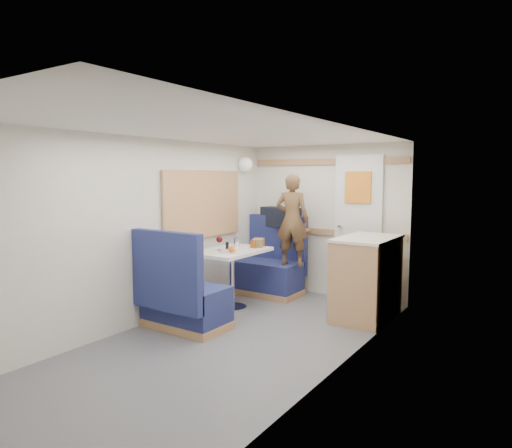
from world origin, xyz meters
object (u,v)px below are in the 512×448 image
Objects in this scene: wine_glass at (219,240)px; pepper_grinder at (227,246)px; bread_loaf at (258,243)px; galley_counter at (366,277)px; dinette_table at (231,262)px; orange_fruit at (231,249)px; dome_light at (245,164)px; bench_far at (270,272)px; tumbler_right at (237,243)px; bench_near at (182,301)px; duffel_bag at (281,217)px; person at (292,220)px; beer_glass at (253,245)px; cheese_block at (234,250)px; tumbler_left at (198,248)px; tray at (238,251)px; salt_grinder at (237,246)px.

pepper_grinder is (0.09, 0.03, -0.07)m from wine_glass.
galley_counter is at bearing 7.48° from bread_loaf.
dinette_table is 13.46× the size of orange_fruit.
dome_light reaches higher than dinette_table.
wine_glass is 1.65× the size of pepper_grinder.
bench_far is 1.14× the size of galley_counter.
dome_light is 0.86× the size of bread_loaf.
tumbler_right reaches higher than orange_fruit.
duffel_bag is at bearing 89.49° from bench_near.
beer_glass is (-0.22, -0.57, -0.27)m from person.
person is 1.07m from orange_fruit.
dome_light is at bearing 118.18° from cheese_block.
orange_fruit is (0.18, 0.62, 0.47)m from bench_near.
wine_glass is 1.50× the size of tumbler_left.
dinette_table is 0.78× the size of person.
tray is 5.50× the size of orange_fruit.
bench_far reaches higher than dinette_table.
dinette_table is at bearing -159.46° from galley_counter.
duffel_bag is 1.40m from orange_fruit.
duffel_bag is 1.12m from salt_grinder.
dome_light reaches higher than tray.
orange_fruit is (-0.21, -1.02, -0.26)m from person.
orange_fruit is 0.31m from wine_glass.
bread_loaf is (0.14, 0.38, 0.20)m from dinette_table.
duffel_bag reaches higher than tray.
galley_counter is at bearing -8.10° from duffel_bag.
bread_loaf is (0.34, 0.74, -0.01)m from tumbler_left.
dome_light reaches higher than orange_fruit.
galley_counter reaches higher than beer_glass.
duffel_bag is 1.53m from tumbler_left.
dome_light is at bearing 116.78° from tumbler_right.
tray is 0.27m from wine_glass.
beer_glass is (0.22, 0.03, -0.01)m from tumbler_right.
bread_loaf is (0.53, -0.48, -0.98)m from dome_light.
salt_grinder is at bearing 116.11° from cheese_block.
galley_counter is 1.63m from pepper_grinder.
tumbler_right is at bearing -63.22° from dome_light.
wine_glass is (-0.27, 0.13, 0.07)m from orange_fruit.
dome_light is 1.97× the size of pepper_grinder.
bench_near is 1.18m from beer_glass.
bench_near is 2.79× the size of tray.
duffel_bag reaches higher than bread_loaf.
dome_light is 1.06m from person.
tumbler_left is (-0.12, -0.25, -0.07)m from wine_glass.
tumbler_left is at bearing -151.28° from galley_counter.
person is 0.67m from beer_glass.
tumbler_right is at bearing -80.54° from duffel_bag.
bench_near is at bearing -90.00° from dinette_table.
tumbler_left reaches higher than dinette_table.
pepper_grinder is (0.39, -0.93, -0.98)m from dome_light.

